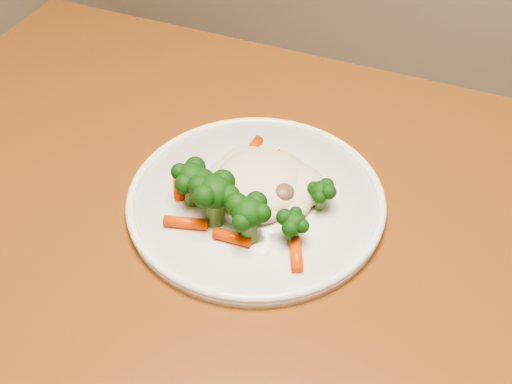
# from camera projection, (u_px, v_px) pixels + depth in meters

# --- Properties ---
(dining_table) EXTENTS (1.15, 0.81, 0.75)m
(dining_table) POSITION_uv_depth(u_px,v_px,m) (281.00, 311.00, 0.74)
(dining_table) COLOR brown
(dining_table) RESTS_ON ground
(plate) EXTENTS (0.28, 0.28, 0.01)m
(plate) POSITION_uv_depth(u_px,v_px,m) (256.00, 201.00, 0.70)
(plate) COLOR white
(plate) RESTS_ON dining_table
(meal) EXTENTS (0.19, 0.17, 0.06)m
(meal) POSITION_uv_depth(u_px,v_px,m) (249.00, 189.00, 0.68)
(meal) COLOR beige
(meal) RESTS_ON plate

